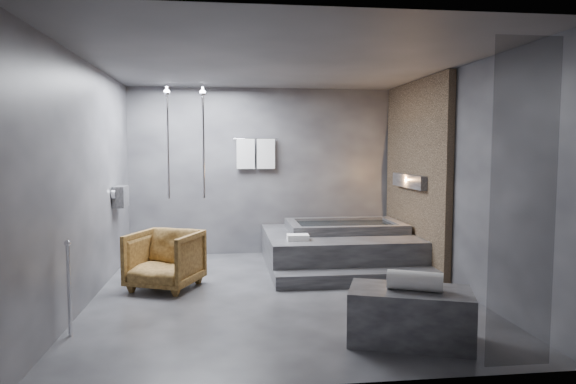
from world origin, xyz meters
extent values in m
plane|color=#28282A|center=(0.00, 0.00, 0.00)|extent=(5.00, 5.00, 0.00)
cube|color=#434345|center=(0.00, 0.00, 2.80)|extent=(4.50, 5.00, 0.04)
cube|color=#313136|center=(0.00, 2.50, 1.40)|extent=(4.50, 0.04, 2.80)
cube|color=#313136|center=(0.00, -2.50, 1.40)|extent=(4.50, 0.04, 2.80)
cube|color=#313136|center=(-2.25, 0.00, 1.40)|extent=(0.04, 5.00, 2.80)
cube|color=#313136|center=(2.25, 0.00, 1.40)|extent=(0.04, 5.00, 2.80)
cube|color=#937656|center=(2.19, 1.25, 1.40)|extent=(0.10, 2.40, 2.78)
cube|color=#FF9938|center=(2.11, 1.25, 1.30)|extent=(0.14, 1.20, 0.20)
cube|color=slate|center=(-2.16, 1.40, 1.10)|extent=(0.16, 0.42, 0.30)
imported|color=beige|center=(-2.15, 1.30, 1.05)|extent=(0.08, 0.08, 0.21)
imported|color=beige|center=(-2.15, 1.50, 1.03)|extent=(0.07, 0.07, 0.15)
cylinder|color=silver|center=(-1.00, 2.05, 1.90)|extent=(0.04, 0.04, 1.80)
cylinder|color=silver|center=(-1.55, 2.05, 1.90)|extent=(0.04, 0.04, 1.80)
cylinder|color=silver|center=(-0.15, 2.44, 1.95)|extent=(0.75, 0.02, 0.02)
cube|color=white|center=(-0.32, 2.42, 1.70)|extent=(0.30, 0.06, 0.50)
cube|color=white|center=(0.02, 2.42, 1.70)|extent=(0.30, 0.06, 0.50)
cylinder|color=silver|center=(-2.15, -1.20, 0.45)|extent=(0.04, 0.04, 0.90)
cube|color=black|center=(1.65, -2.45, 1.35)|extent=(0.55, 0.01, 2.60)
cube|color=#2D2D2F|center=(1.05, 1.45, 0.25)|extent=(2.20, 2.00, 0.50)
cube|color=#2D2D2F|center=(1.05, 0.27, 0.09)|extent=(2.20, 0.36, 0.18)
cube|color=#2E2E30|center=(1.02, -1.74, 0.25)|extent=(1.24, 0.94, 0.50)
imported|color=#462D11|center=(-1.44, 0.42, 0.37)|extent=(1.05, 1.06, 0.74)
cylinder|color=white|center=(1.04, -1.78, 0.59)|extent=(0.53, 0.37, 0.18)
cube|color=white|center=(0.35, 0.89, 0.54)|extent=(0.31, 0.24, 0.08)
camera|label=1|loc=(-0.67, -6.19, 1.79)|focal=32.00mm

